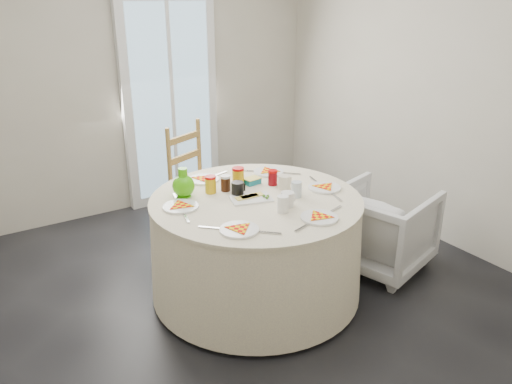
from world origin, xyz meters
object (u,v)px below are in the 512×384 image
table (256,247)px  armchair (382,221)px  wooden_chair (202,187)px  green_pitcher (183,181)px

table → armchair: 1.07m
wooden_chair → green_pitcher: size_ratio=5.15×
wooden_chair → green_pitcher: 1.00m
wooden_chair → armchair: (0.95, -1.26, -0.08)m
armchair → green_pitcher: size_ratio=3.63×
wooden_chair → armchair: wooden_chair is taller
table → green_pitcher: 0.70m
table → armchair: table is taller
wooden_chair → green_pitcher: bearing=-147.8°
table → green_pitcher: size_ratio=7.51×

